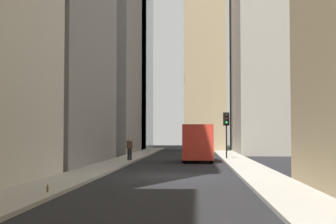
{
  "coord_description": "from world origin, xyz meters",
  "views": [
    {
      "loc": [
        -24.67,
        -1.31,
        2.13
      ],
      "look_at": [
        9.06,
        0.7,
        3.69
      ],
      "focal_mm": 51.5,
      "sensor_mm": 36.0,
      "label": 1
    }
  ],
  "objects_px": {
    "traffic_light_midblock": "(226,124)",
    "discarded_bottle": "(47,189)",
    "delivery_truck": "(198,143)",
    "sedan_silver": "(198,149)",
    "pedestrian": "(130,148)"
  },
  "relations": [
    {
      "from": "traffic_light_midblock",
      "to": "discarded_bottle",
      "type": "height_order",
      "value": "traffic_light_midblock"
    },
    {
      "from": "delivery_truck",
      "to": "traffic_light_midblock",
      "type": "height_order",
      "value": "traffic_light_midblock"
    },
    {
      "from": "sedan_silver",
      "to": "pedestrian",
      "type": "bearing_deg",
      "value": 151.81
    },
    {
      "from": "pedestrian",
      "to": "discarded_bottle",
      "type": "relative_size",
      "value": 6.41
    },
    {
      "from": "delivery_truck",
      "to": "discarded_bottle",
      "type": "height_order",
      "value": "delivery_truck"
    },
    {
      "from": "delivery_truck",
      "to": "sedan_silver",
      "type": "bearing_deg",
      "value": 0.0
    },
    {
      "from": "sedan_silver",
      "to": "discarded_bottle",
      "type": "distance_m",
      "value": 30.51
    },
    {
      "from": "sedan_silver",
      "to": "pedestrian",
      "type": "relative_size",
      "value": 2.49
    },
    {
      "from": "traffic_light_midblock",
      "to": "pedestrian",
      "type": "bearing_deg",
      "value": 113.76
    },
    {
      "from": "traffic_light_midblock",
      "to": "discarded_bottle",
      "type": "distance_m",
      "value": 25.0
    },
    {
      "from": "delivery_truck",
      "to": "pedestrian",
      "type": "bearing_deg",
      "value": 101.18
    },
    {
      "from": "sedan_silver",
      "to": "discarded_bottle",
      "type": "xyz_separation_m",
      "value": [
        -30.06,
        5.21,
        -0.42
      ]
    },
    {
      "from": "sedan_silver",
      "to": "pedestrian",
      "type": "xyz_separation_m",
      "value": [
        -9.74,
        5.22,
        0.42
      ]
    },
    {
      "from": "delivery_truck",
      "to": "pedestrian",
      "type": "relative_size",
      "value": 3.74
    },
    {
      "from": "traffic_light_midblock",
      "to": "discarded_bottle",
      "type": "bearing_deg",
      "value": 162.24
    }
  ]
}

